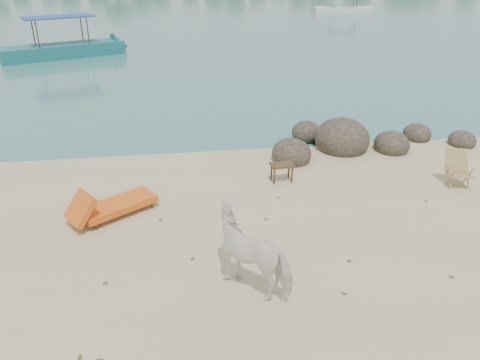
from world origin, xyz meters
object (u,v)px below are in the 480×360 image
Objects in this scene: cow at (255,252)px; lounge_chair at (118,202)px; boulders at (350,141)px; deck_chair at (460,171)px; side_table at (282,174)px; boat_near at (59,23)px.

cow is 3.87m from lounge_chair.
boulders is at bearing -172.32° from cow.
boulders is 7.17× the size of deck_chair.
lounge_chair is (-3.97, -1.12, 0.09)m from side_table.
cow is 1.83× the size of deck_chair.
lounge_chair is at bearing -165.90° from deck_chair.
lounge_chair is (-6.49, -3.08, 0.10)m from boulders.
boat_near is (-8.66, 17.52, 1.56)m from side_table.
boat_near is (-4.69, 18.64, 1.48)m from lounge_chair.
deck_chair is (4.29, -0.91, 0.21)m from side_table.
lounge_chair is 2.39× the size of deck_chair.
side_table is 0.65× the size of deck_chair.
boat_near is (-12.95, 18.43, 1.35)m from deck_chair.
deck_chair is (1.78, -2.87, 0.22)m from boulders.
deck_chair is (5.66, 3.05, -0.24)m from cow.
deck_chair is at bearing 159.27° from cow.
boulders is 7.10m from cow.
cow is at bearing -93.73° from boat_near.
boulders is 7.18m from lounge_chair.
boulders is 11.06× the size of side_table.
cow reaches higher than side_table.
side_table is 0.27× the size of lounge_chair.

